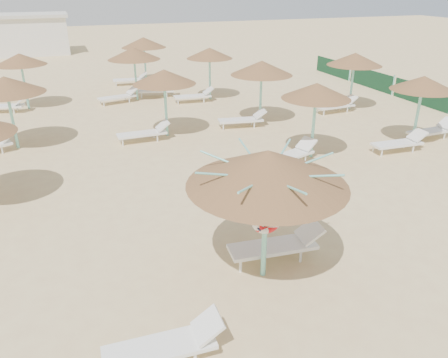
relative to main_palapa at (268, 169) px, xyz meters
name	(u,v)px	position (x,y,z in m)	size (l,w,h in m)	color
ground	(240,275)	(-0.48, 0.15, -2.48)	(120.00, 120.00, 0.00)	#DBC386
main_palapa	(268,169)	(0.00, 0.00, 0.00)	(3.19, 3.19, 2.86)	#7EDBCC
lounger_main_a	(168,344)	(-2.46, -1.57, -2.14)	(1.99, 0.65, 0.72)	white
lounger_main_b	(279,244)	(0.58, 0.43, -2.11)	(2.18, 0.81, 0.77)	white
palapa_field	(177,69)	(1.26, 11.62, -0.18)	(19.18, 17.31, 2.69)	#7EDBCC
service_hut	(17,34)	(-6.48, 35.15, -0.84)	(8.40, 4.40, 3.25)	silver
windbreak_fence	(422,95)	(13.52, 10.10, -1.98)	(0.08, 19.84, 1.10)	#1A4F27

